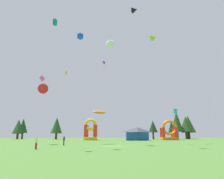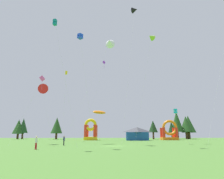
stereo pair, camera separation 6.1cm
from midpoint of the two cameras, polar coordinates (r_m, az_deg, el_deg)
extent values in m
plane|color=#47752D|center=(36.33, 0.43, -15.91)|extent=(120.00, 120.00, 0.00)
cone|color=red|center=(47.58, -19.16, 0.21)|extent=(2.87, 2.96, 2.55)
cylinder|color=silver|center=(46.75, -18.02, -7.14)|extent=(2.59, 0.89, 12.05)
cone|color=black|center=(44.66, 6.56, 21.76)|extent=(1.65, 1.66, 1.30)
cylinder|color=silver|center=(35.93, 4.99, 6.14)|extent=(3.43, 5.43, 27.24)
pyramid|color=purple|center=(62.74, -2.20, 7.79)|extent=(0.75, 0.69, 0.88)
cylinder|color=purple|center=(62.45, -2.25, 6.92)|extent=(0.04, 0.04, 1.98)
cylinder|color=silver|center=(60.00, -5.19, -3.03)|extent=(5.97, 0.32, 23.87)
cylinder|color=silver|center=(37.42, 28.60, 4.16)|extent=(8.25, 2.81, 23.83)
cube|color=#19B7CC|center=(45.19, 17.82, -6.24)|extent=(0.87, 0.87, 0.43)
cube|color=#19B7CC|center=(45.24, 17.78, -5.59)|extent=(0.87, 0.87, 0.43)
cylinder|color=silver|center=(44.58, 19.62, -10.14)|extent=(1.94, 1.60, 6.87)
cube|color=#0C7F7A|center=(36.67, -16.06, 17.68)|extent=(0.64, 0.64, 0.46)
cube|color=#0C7F7A|center=(36.95, -16.00, 18.43)|extent=(0.64, 0.64, 0.46)
cylinder|color=silver|center=(31.89, -13.22, 2.60)|extent=(4.74, 1.00, 20.60)
ellipsoid|color=orange|center=(43.42, -3.62, -6.56)|extent=(3.51, 3.16, 0.99)
cylinder|color=silver|center=(42.87, -4.32, -10.91)|extent=(0.92, 0.73, 6.62)
cube|color=yellow|center=(62.16, -12.98, 4.47)|extent=(0.72, 0.72, 0.46)
cube|color=yellow|center=(62.32, -12.96, 4.96)|extent=(0.72, 0.72, 0.46)
cylinder|color=silver|center=(62.64, -13.57, -4.83)|extent=(1.31, 4.98, 20.20)
cone|color=white|center=(46.51, -0.61, 13.45)|extent=(2.40, 2.29, 2.20)
cylinder|color=silver|center=(43.70, -7.08, -0.38)|extent=(9.79, 1.44, 22.51)
cube|color=blue|center=(37.53, -9.09, 14.53)|extent=(1.08, 1.08, 0.39)
cube|color=blue|center=(37.74, -9.07, 15.17)|extent=(1.08, 1.08, 0.39)
cylinder|color=silver|center=(35.85, -7.20, -0.30)|extent=(2.61, 3.48, 19.36)
pyramid|color=#EA599E|center=(43.48, -19.28, 2.98)|extent=(0.83, 0.92, 1.00)
cylinder|color=#EA599E|center=(43.26, -19.44, 1.46)|extent=(0.04, 0.04, 2.34)
cylinder|color=silver|center=(43.03, -23.40, -5.53)|extent=(5.26, 0.47, 13.23)
cone|color=#8CD826|center=(55.40, 11.22, 14.56)|extent=(2.34, 2.29, 1.87)
cylinder|color=silver|center=(53.13, 8.98, 0.07)|extent=(4.13, 5.87, 27.12)
cylinder|color=#B21E26|center=(30.51, -20.84, -14.97)|extent=(0.17, 0.17, 0.89)
cylinder|color=#B21E26|center=(30.62, -21.09, -14.93)|extent=(0.17, 0.17, 0.89)
cylinder|color=silver|center=(30.53, -20.85, -13.46)|extent=(0.41, 0.41, 0.70)
sphere|color=beige|center=(30.52, -20.78, -12.58)|extent=(0.24, 0.24, 0.24)
cylinder|color=black|center=(38.77, -13.68, -14.72)|extent=(0.17, 0.17, 0.85)
cylinder|color=black|center=(38.61, -13.58, -14.74)|extent=(0.17, 0.17, 0.85)
cylinder|color=navy|center=(38.66, -13.57, -13.60)|extent=(0.42, 0.42, 0.67)
sphere|color=#9E704C|center=(38.65, -13.53, -12.94)|extent=(0.23, 0.23, 0.23)
cube|color=orange|center=(70.21, 16.13, -13.39)|extent=(5.19, 3.60, 0.87)
cylinder|color=red|center=(68.35, 14.65, -11.84)|extent=(1.01, 1.01, 3.10)
cylinder|color=red|center=(69.61, 18.03, -11.64)|extent=(1.01, 1.01, 3.10)
cylinder|color=red|center=(70.84, 14.07, -11.88)|extent=(1.01, 1.01, 3.10)
cylinder|color=red|center=(72.06, 17.33, -11.69)|extent=(1.01, 1.01, 3.10)
torus|color=orange|center=(68.97, 16.28, -10.46)|extent=(4.98, 0.81, 4.98)
cube|color=yellow|center=(67.34, -6.10, -13.79)|extent=(4.18, 4.74, 1.02)
cylinder|color=red|center=(65.68, -7.51, -11.68)|extent=(1.17, 1.17, 3.82)
cylinder|color=red|center=(65.45, -4.83, -11.74)|extent=(1.17, 1.17, 3.82)
cylinder|color=red|center=(69.23, -7.21, -11.72)|extent=(1.17, 1.17, 3.82)
cylinder|color=red|center=(69.02, -4.67, -11.78)|extent=(1.17, 1.17, 3.82)
torus|color=yellow|center=(65.59, -6.13, -10.05)|extent=(3.95, 0.94, 3.95)
cube|color=#19478C|center=(63.94, 7.26, -13.16)|extent=(6.67, 3.40, 2.52)
pyramid|color=#3F3F47|center=(63.94, 7.21, -11.36)|extent=(6.67, 3.40, 1.50)
cylinder|color=#4C331E|center=(85.44, -25.46, -12.07)|extent=(0.77, 0.77, 1.95)
cone|color=#234C1E|center=(85.47, -25.23, -9.61)|extent=(4.29, 4.29, 5.42)
cylinder|color=#4C331E|center=(85.68, -24.33, -12.06)|extent=(0.64, 0.64, 2.27)
cone|color=#1E4221|center=(85.72, -24.10, -9.44)|extent=(3.57, 3.57, 5.59)
cylinder|color=#4C331E|center=(78.46, -15.71, -12.81)|extent=(0.76, 0.76, 2.10)
cone|color=#234C1E|center=(78.50, -15.54, -9.88)|extent=(4.22, 4.22, 5.93)
cylinder|color=#4C331E|center=(78.33, 11.84, -12.87)|extent=(0.63, 0.63, 2.47)
cone|color=#193819|center=(78.36, 11.72, -10.33)|extent=(3.51, 3.51, 4.47)
cylinder|color=#4C331E|center=(80.33, 16.90, -12.74)|extent=(0.51, 0.51, 2.05)
cone|color=#193819|center=(80.35, 16.74, -10.33)|extent=(2.85, 2.85, 4.72)
cylinder|color=#4C331E|center=(82.60, 18.37, -12.38)|extent=(0.83, 0.83, 2.74)
cone|color=#234C1E|center=(82.72, 18.11, -8.67)|extent=(4.62, 4.62, 7.98)
cylinder|color=#4C331E|center=(83.78, 20.69, -12.22)|extent=(0.86, 0.86, 2.70)
cone|color=#234C1E|center=(83.85, 20.46, -9.25)|extent=(4.78, 4.78, 6.00)
cylinder|color=#4C331E|center=(85.91, 21.30, -12.25)|extent=(1.00, 1.00, 2.43)
cone|color=#234C1E|center=(85.98, 21.07, -9.23)|extent=(5.57, 5.57, 6.67)
camera|label=1|loc=(0.03, -89.96, -0.01)|focal=31.84mm
camera|label=2|loc=(0.03, 90.04, 0.01)|focal=31.84mm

